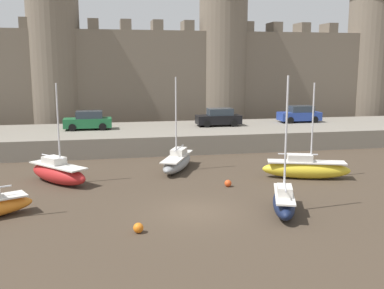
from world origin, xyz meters
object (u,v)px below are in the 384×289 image
sailboat_foreground_centre (177,161)px  car_quay_centre_east (300,114)px  sailboat_midflat_right (284,201)px  mooring_buoy_near_channel (138,228)px  car_quay_east (88,121)px  car_quay_west (219,118)px  sailboat_near_channel_left (306,168)px  mooring_buoy_off_centre (228,183)px  sailboat_midflat_centre (58,173)px

sailboat_foreground_centre → car_quay_centre_east: bearing=38.7°
sailboat_midflat_right → car_quay_centre_east: size_ratio=1.63×
mooring_buoy_near_channel → car_quay_east: (-2.62, 21.47, 2.11)m
sailboat_midflat_right → mooring_buoy_near_channel: 7.27m
sailboat_midflat_right → car_quay_west: (2.04, 20.35, 1.71)m
sailboat_foreground_centre → mooring_buoy_near_channel: bearing=-107.6°
sailboat_midflat_right → car_quay_east: (-9.77, 20.29, 1.71)m
car_quay_east → car_quay_centre_east: same height
sailboat_near_channel_left → mooring_buoy_near_channel: bearing=-146.6°
car_quay_centre_east → mooring_buoy_off_centre: bearing=-126.3°
car_quay_east → mooring_buoy_off_centre: bearing=-60.7°
car_quay_east → car_quay_centre_east: (20.34, 1.17, 0.00)m
mooring_buoy_near_channel → sailboat_near_channel_left: bearing=33.4°
sailboat_midflat_centre → mooring_buoy_near_channel: sailboat_midflat_centre is taller
car_quay_west → sailboat_near_channel_left: bearing=-81.8°
car_quay_centre_east → sailboat_midflat_right: bearing=-116.2°
mooring_buoy_near_channel → mooring_buoy_off_centre: bearing=47.8°
sailboat_midflat_right → sailboat_midflat_centre: bearing=144.5°
sailboat_foreground_centre → sailboat_midflat_centre: (-7.74, -2.09, 0.08)m
mooring_buoy_off_centre → sailboat_foreground_centre: bearing=114.6°
sailboat_foreground_centre → sailboat_midflat_centre: sailboat_foreground_centre is taller
sailboat_near_channel_left → sailboat_foreground_centre: sailboat_foreground_centre is taller
sailboat_near_channel_left → sailboat_midflat_right: size_ratio=0.91×
sailboat_midflat_right → mooring_buoy_off_centre: 5.44m
mooring_buoy_near_channel → mooring_buoy_off_centre: (5.84, 6.44, -0.02)m
sailboat_near_channel_left → sailboat_foreground_centre: (-7.64, 3.93, -0.06)m
mooring_buoy_off_centre → mooring_buoy_near_channel: bearing=-132.2°
sailboat_midflat_right → mooring_buoy_off_centre: (-1.32, 5.26, -0.42)m
sailboat_foreground_centre → sailboat_midflat_centre: size_ratio=1.04×
sailboat_foreground_centre → mooring_buoy_off_centre: size_ratio=15.35×
car_quay_east → sailboat_midflat_centre: bearing=-97.1°
sailboat_foreground_centre → mooring_buoy_near_channel: size_ratio=14.21×
sailboat_midflat_centre → sailboat_foreground_centre: bearing=15.1°
car_quay_centre_east → sailboat_near_channel_left: bearing=-113.1°
sailboat_near_channel_left → mooring_buoy_near_channel: sailboat_near_channel_left is taller
mooring_buoy_near_channel → car_quay_west: size_ratio=0.11×
sailboat_midflat_centre → mooring_buoy_near_channel: 10.13m
sailboat_near_channel_left → car_quay_west: size_ratio=1.48×
mooring_buoy_near_channel → car_quay_centre_east: bearing=51.9°
sailboat_foreground_centre → sailboat_midflat_right: bearing=-70.7°
sailboat_midflat_centre → car_quay_west: (13.34, 12.29, 1.66)m
sailboat_near_channel_left → sailboat_foreground_centre: bearing=152.8°
sailboat_midflat_centre → car_quay_west: bearing=42.7°
sailboat_foreground_centre → car_quay_west: sailboat_foreground_centre is taller
sailboat_near_channel_left → car_quay_east: (-13.85, 14.07, 1.69)m
sailboat_near_channel_left → car_quay_centre_east: sailboat_near_channel_left is taller
sailboat_midflat_right → car_quay_east: sailboat_midflat_right is taller
car_quay_west → car_quay_east: 11.81m
sailboat_foreground_centre → car_quay_east: 12.02m
mooring_buoy_near_channel → car_quay_west: (9.20, 21.53, 2.11)m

